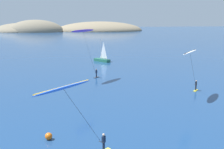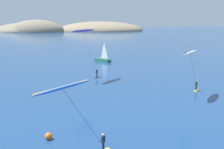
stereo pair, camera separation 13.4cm
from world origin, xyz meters
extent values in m
ellipsoid|color=#84755B|center=(23.05, 217.54, 0.00)|extent=(70.48, 44.70, 15.17)
ellipsoid|color=#7A705B|center=(-39.82, 224.33, 0.00)|extent=(42.00, 53.74, 12.93)
ellipsoid|color=#7A705B|center=(-26.90, 209.47, 0.00)|extent=(42.40, 27.88, 18.34)
cube|color=#23664C|center=(4.91, 59.35, 0.35)|extent=(4.06, 4.64, 0.70)
cone|color=#23664C|center=(3.43, 61.24, 0.35)|extent=(1.85, 2.11, 0.67)
cylinder|color=#B2B2B7|center=(4.72, 59.59, 3.20)|extent=(0.12, 0.12, 5.00)
pyramid|color=white|center=(5.28, 58.88, 3.03)|extent=(1.17, 1.47, 4.25)
cylinder|color=#A5A5AD|center=(5.28, 58.88, 0.95)|extent=(1.17, 1.47, 0.08)
cube|color=yellow|center=(15.97, 27.62, 0.04)|extent=(1.28, 1.40, 0.08)
cylinder|color=black|center=(15.97, 27.62, 0.48)|extent=(0.22, 0.22, 0.80)
cube|color=black|center=(15.97, 27.62, 1.18)|extent=(0.37, 0.39, 0.60)
sphere|color=tan|center=(15.97, 27.62, 1.60)|extent=(0.22, 0.22, 0.22)
cylinder|color=black|center=(15.75, 27.35, 1.06)|extent=(0.45, 0.38, 0.04)
ellipsoid|color=white|center=(12.93, 23.90, 6.72)|extent=(4.48, 5.11, 0.57)
cylinder|color=black|center=(12.93, 23.90, 6.77)|extent=(3.54, 4.27, 0.16)
cylinder|color=#333338|center=(14.34, 25.62, 3.84)|extent=(2.85, 3.48, 5.58)
cylinder|color=#192338|center=(-1.29, 9.49, 0.48)|extent=(0.22, 0.22, 0.80)
cube|color=#192338|center=(-1.29, 9.49, 1.18)|extent=(0.38, 0.38, 0.60)
sphere|color=beige|center=(-1.29, 9.49, 1.60)|extent=(0.22, 0.22, 0.22)
cylinder|color=black|center=(-1.54, 9.25, 1.06)|extent=(0.41, 0.42, 0.04)
ellipsoid|color=blue|center=(-4.52, 6.30, 6.74)|extent=(4.82, 4.78, 0.70)
cylinder|color=gold|center=(-4.52, 6.30, 6.79)|extent=(3.81, 3.77, 0.16)
cylinder|color=#333338|center=(-3.03, 7.77, 3.85)|extent=(3.01, 2.97, 5.59)
cube|color=#2D2D33|center=(1.34, 39.95, 0.04)|extent=(1.22, 1.44, 0.08)
cylinder|color=#192338|center=(1.34, 39.95, 0.48)|extent=(0.22, 0.22, 0.80)
cube|color=#192338|center=(1.34, 39.95, 1.18)|extent=(0.38, 0.38, 0.60)
sphere|color=#9E7051|center=(1.34, 39.95, 1.60)|extent=(0.22, 0.22, 0.22)
cylinder|color=black|center=(1.10, 39.70, 1.06)|extent=(0.43, 0.41, 0.04)
ellipsoid|color=purple|center=(-1.25, 37.21, 9.15)|extent=(5.01, 5.22, 0.68)
cylinder|color=#7ACC42|center=(-1.25, 37.21, 9.20)|extent=(4.07, 4.31, 0.16)
cylinder|color=#333338|center=(-0.08, 38.45, 5.05)|extent=(2.38, 2.52, 8.00)
sphere|color=orange|center=(-6.20, 12.81, 0.35)|extent=(0.70, 0.70, 0.70)
camera|label=1|loc=(-4.23, -13.05, 11.66)|focal=45.00mm
camera|label=2|loc=(-4.09, -13.07, 11.66)|focal=45.00mm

